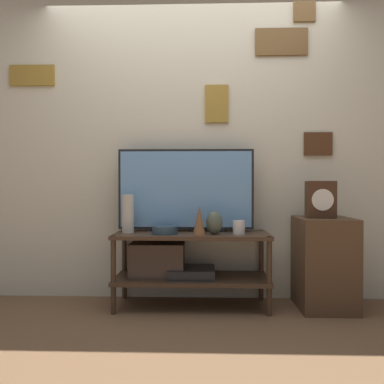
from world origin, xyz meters
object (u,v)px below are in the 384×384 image
(vase_wide_bowl, at_px, (165,230))
(candle_jar, at_px, (239,227))
(vase_urn_stoneware, at_px, (214,223))
(mantel_clock, at_px, (321,200))
(vase_tall_ceramic, at_px, (128,214))
(vase_slim_bronze, at_px, (199,221))
(television, at_px, (186,189))

(vase_wide_bowl, relative_size, candle_jar, 1.89)
(vase_urn_stoneware, height_order, mantel_clock, mantel_clock)
(vase_tall_ceramic, bearing_deg, candle_jar, -3.52)
(vase_slim_bronze, relative_size, vase_tall_ceramic, 0.74)
(vase_urn_stoneware, relative_size, vase_slim_bronze, 0.80)
(mantel_clock, bearing_deg, television, 172.09)
(vase_wide_bowl, bearing_deg, vase_urn_stoneware, -1.81)
(vase_urn_stoneware, xyz_separation_m, mantel_clock, (0.82, 0.03, 0.18))
(candle_jar, relative_size, mantel_clock, 0.37)
(vase_slim_bronze, xyz_separation_m, mantel_clock, (0.93, 0.11, 0.15))
(vase_wide_bowl, distance_m, candle_jar, 0.57)
(vase_wide_bowl, bearing_deg, candle_jar, -0.12)
(vase_wide_bowl, height_order, candle_jar, candle_jar)
(vase_wide_bowl, xyz_separation_m, candle_jar, (0.57, -0.00, 0.02))
(vase_tall_ceramic, xyz_separation_m, mantel_clock, (1.49, -0.03, 0.11))
(vase_slim_bronze, height_order, candle_jar, vase_slim_bronze)
(vase_slim_bronze, distance_m, vase_tall_ceramic, 0.58)
(television, bearing_deg, vase_wide_bowl, -133.51)
(vase_urn_stoneware, distance_m, vase_slim_bronze, 0.14)
(vase_slim_bronze, relative_size, candle_jar, 2.15)
(candle_jar, bearing_deg, vase_urn_stoneware, -176.69)
(candle_jar, xyz_separation_m, mantel_clock, (0.63, 0.02, 0.21))
(vase_wide_bowl, distance_m, vase_slim_bronze, 0.29)
(vase_wide_bowl, bearing_deg, vase_tall_ceramic, 170.01)
(vase_urn_stoneware, bearing_deg, candle_jar, 3.31)
(television, bearing_deg, vase_urn_stoneware, -37.69)
(television, xyz_separation_m, vase_wide_bowl, (-0.16, -0.16, -0.31))
(vase_tall_ceramic, xyz_separation_m, candle_jar, (0.87, -0.05, -0.10))
(television, height_order, vase_wide_bowl, television)
(candle_jar, bearing_deg, television, 158.39)
(vase_tall_ceramic, bearing_deg, vase_slim_bronze, -14.01)
(vase_urn_stoneware, relative_size, mantel_clock, 0.63)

